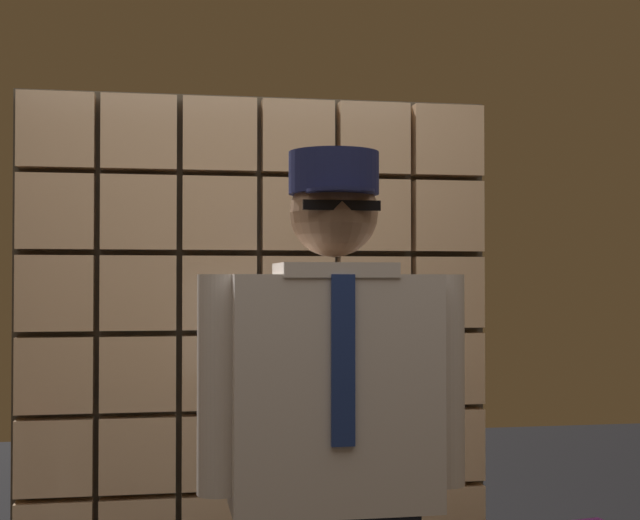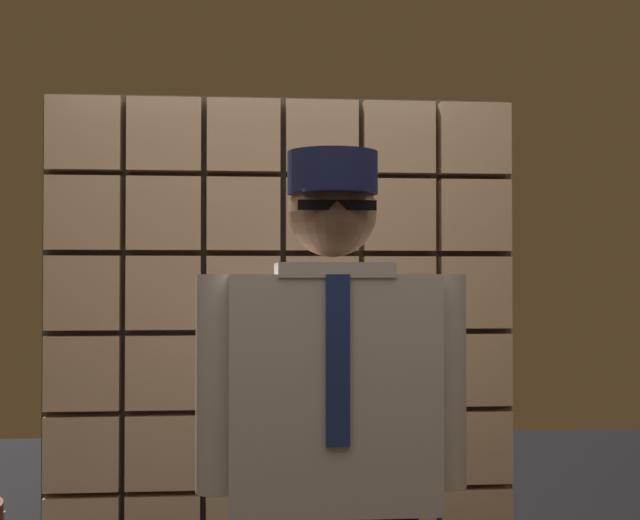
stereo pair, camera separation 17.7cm
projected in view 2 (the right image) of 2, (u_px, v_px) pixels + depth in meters
glass_block_wall at (282, 371)px, 3.38m from camera, size 1.79×0.10×2.08m
standing_person at (333, 480)px, 2.18m from camera, size 0.67×0.28×1.68m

